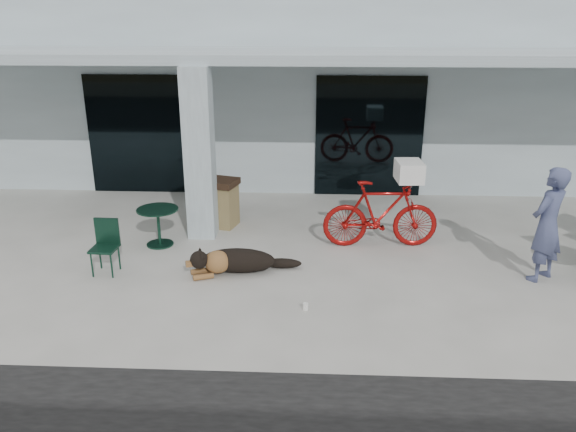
# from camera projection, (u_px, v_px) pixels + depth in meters

# --- Properties ---
(ground) EXTENTS (80.00, 80.00, 0.00)m
(ground) POSITION_uv_depth(u_px,v_px,m) (274.00, 293.00, 8.44)
(ground) COLOR beige
(ground) RESTS_ON ground
(building) EXTENTS (22.00, 7.00, 4.50)m
(building) POSITION_uv_depth(u_px,v_px,m) (295.00, 78.00, 15.66)
(building) COLOR silver
(building) RESTS_ON ground
(storefront_glass_left) EXTENTS (2.80, 0.06, 2.70)m
(storefront_glass_left) POSITION_uv_depth(u_px,v_px,m) (149.00, 135.00, 12.80)
(storefront_glass_left) COLOR black
(storefront_glass_left) RESTS_ON ground
(storefront_glass_right) EXTENTS (2.40, 0.06, 2.70)m
(storefront_glass_right) POSITION_uv_depth(u_px,v_px,m) (369.00, 137.00, 12.58)
(storefront_glass_right) COLOR black
(storefront_glass_right) RESTS_ON ground
(column) EXTENTS (0.50, 0.50, 3.12)m
(column) POSITION_uv_depth(u_px,v_px,m) (199.00, 155.00, 10.14)
(column) COLOR silver
(column) RESTS_ON ground
(overhang) EXTENTS (22.00, 2.80, 0.18)m
(overhang) POSITION_uv_depth(u_px,v_px,m) (286.00, 55.00, 10.73)
(overhang) COLOR silver
(overhang) RESTS_ON column
(bicycle) EXTENTS (2.07, 0.69, 1.23)m
(bicycle) POSITION_uv_depth(u_px,v_px,m) (381.00, 214.00, 9.94)
(bicycle) COLOR #970E0C
(bicycle) RESTS_ON ground
(laundry_basket) EXTENTS (0.47, 0.61, 0.35)m
(laundry_basket) POSITION_uv_depth(u_px,v_px,m) (409.00, 171.00, 9.68)
(laundry_basket) COLOR white
(laundry_basket) RESTS_ON bicycle
(dog) EXTENTS (1.45, 0.93, 0.46)m
(dog) POSITION_uv_depth(u_px,v_px,m) (238.00, 259.00, 9.05)
(dog) COLOR black
(dog) RESTS_ON ground
(cup_near_dog) EXTENTS (0.10, 0.10, 0.10)m
(cup_near_dog) POSITION_uv_depth(u_px,v_px,m) (305.00, 306.00, 7.95)
(cup_near_dog) COLOR white
(cup_near_dog) RESTS_ON ground
(cafe_table_near) EXTENTS (0.82, 0.82, 0.69)m
(cafe_table_near) POSITION_uv_depth(u_px,v_px,m) (159.00, 227.00, 10.09)
(cafe_table_near) COLOR #123526
(cafe_table_near) RESTS_ON ground
(cafe_chair_near) EXTENTS (0.42, 0.46, 0.88)m
(cafe_chair_near) POSITION_uv_depth(u_px,v_px,m) (104.00, 248.00, 8.95)
(cafe_chair_near) COLOR #123526
(cafe_chair_near) RESTS_ON ground
(person) EXTENTS (0.79, 0.76, 1.83)m
(person) POSITION_uv_depth(u_px,v_px,m) (547.00, 225.00, 8.59)
(person) COLOR #444C73
(person) RESTS_ON ground
(trash_receptacle) EXTENTS (0.69, 0.69, 0.95)m
(trash_receptacle) POSITION_uv_depth(u_px,v_px,m) (223.00, 203.00, 10.97)
(trash_receptacle) COLOR olive
(trash_receptacle) RESTS_ON ground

